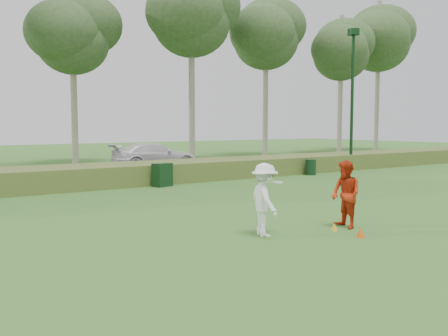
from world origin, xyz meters
TOP-DOWN VIEW (x-y plane):
  - ground at (0.00, 0.00)m, footprint 120.00×120.00m
  - reed_strip at (0.00, 12.00)m, footprint 80.00×3.00m
  - park_road at (0.00, 17.00)m, footprint 80.00×6.00m
  - lamp_post at (14.00, 11.00)m, footprint 0.70×0.70m
  - tree_4 at (2.00, 24.50)m, footprint 6.24×6.24m
  - tree_5 at (10.00, 22.50)m, footprint 7.28×7.28m
  - tree_6 at (18.00, 23.80)m, footprint 7.02×7.02m
  - tree_7 at (26.00, 22.80)m, footprint 6.50×6.50m
  - tree_8 at (33.00, 24.20)m, footprint 8.06×8.06m
  - player_white at (-1.41, 0.26)m, footprint 1.01×1.27m
  - player_red at (0.90, -0.20)m, footprint 0.83×0.97m
  - cone_orange at (0.35, -1.17)m, footprint 0.21×0.21m
  - cone_yellow at (0.44, -0.26)m, footprint 0.17×0.17m
  - utility_cabinet at (1.07, 10.21)m, footprint 0.91×0.71m
  - trash_bin at (9.85, 10.12)m, footprint 0.72×0.72m
  - car_right at (4.64, 17.95)m, footprint 5.40×2.70m

SIDE VIEW (x-z plane):
  - ground at x=0.00m, z-range 0.00..0.00m
  - park_road at x=0.00m, z-range 0.00..0.06m
  - cone_yellow at x=0.44m, z-range 0.00..0.19m
  - cone_orange at x=0.35m, z-range 0.00..0.23m
  - trash_bin at x=9.85m, z-range 0.00..0.82m
  - reed_strip at x=0.00m, z-range 0.00..0.90m
  - utility_cabinet at x=1.07m, z-range 0.00..1.00m
  - car_right at x=4.64m, z-range 0.06..1.57m
  - player_red at x=0.90m, z-range 0.00..1.75m
  - player_white at x=-1.41m, z-range 0.00..1.76m
  - lamp_post at x=14.00m, z-range 1.51..9.68m
  - tree_4 at x=2.00m, z-range 2.84..14.34m
  - tree_7 at x=26.00m, z-range 3.09..15.59m
  - tree_6 at x=18.00m, z-range 3.35..16.85m
  - tree_5 at x=10.00m, z-range 3.47..17.47m
  - tree_8 at x=33.00m, z-range 3.73..18.73m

